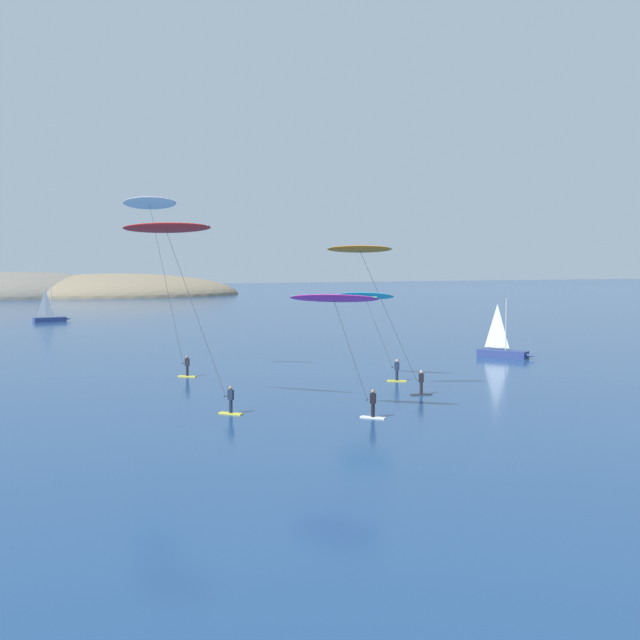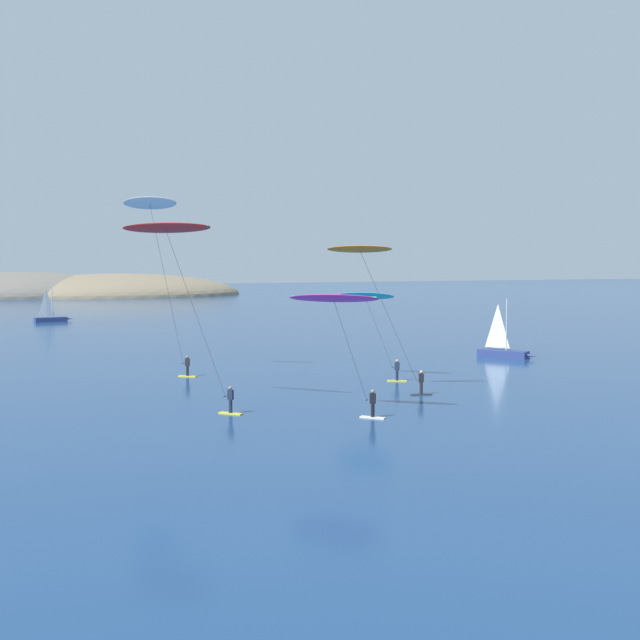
{
  "view_description": "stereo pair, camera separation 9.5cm",
  "coord_description": "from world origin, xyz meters",
  "px_view_note": "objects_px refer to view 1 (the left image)",
  "views": [
    {
      "loc": [
        -36.13,
        -29.52,
        9.18
      ],
      "look_at": [
        -13.28,
        20.33,
        5.2
      ],
      "focal_mm": 45.0,
      "sensor_mm": 36.0,
      "label": 1
    },
    {
      "loc": [
        -36.05,
        -29.56,
        9.18
      ],
      "look_at": [
        -13.28,
        20.33,
        5.2
      ],
      "focal_mm": 45.0,
      "sensor_mm": 36.0,
      "label": 2
    }
  ],
  "objects_px": {
    "sailboat_near": "(506,351)",
    "kitesurfer_magenta": "(337,307)",
    "kitesurfer_cyan": "(368,302)",
    "kitesurfer_white": "(153,217)",
    "kitesurfer_red": "(171,242)",
    "sailboat_far": "(52,318)",
    "kitesurfer_orange": "(367,265)"
  },
  "relations": [
    {
      "from": "kitesurfer_cyan",
      "to": "kitesurfer_red",
      "type": "relative_size",
      "value": 0.59
    },
    {
      "from": "kitesurfer_orange",
      "to": "kitesurfer_red",
      "type": "bearing_deg",
      "value": 178.32
    },
    {
      "from": "kitesurfer_magenta",
      "to": "kitesurfer_orange",
      "type": "xyz_separation_m",
      "value": [
        5.13,
        5.92,
        2.46
      ]
    },
    {
      "from": "sailboat_near",
      "to": "kitesurfer_white",
      "type": "bearing_deg",
      "value": 177.16
    },
    {
      "from": "kitesurfer_white",
      "to": "kitesurfer_red",
      "type": "bearing_deg",
      "value": -98.89
    },
    {
      "from": "sailboat_near",
      "to": "kitesurfer_magenta",
      "type": "relative_size",
      "value": 0.77
    },
    {
      "from": "kitesurfer_orange",
      "to": "kitesurfer_white",
      "type": "bearing_deg",
      "value": 125.64
    },
    {
      "from": "kitesurfer_cyan",
      "to": "kitesurfer_magenta",
      "type": "bearing_deg",
      "value": -124.95
    },
    {
      "from": "kitesurfer_white",
      "to": "sailboat_near",
      "type": "bearing_deg",
      "value": -2.84
    },
    {
      "from": "sailboat_near",
      "to": "kitesurfer_magenta",
      "type": "height_order",
      "value": "kitesurfer_magenta"
    },
    {
      "from": "sailboat_far",
      "to": "kitesurfer_white",
      "type": "xyz_separation_m",
      "value": [
        0.97,
        -65.07,
        12.09
      ]
    },
    {
      "from": "kitesurfer_magenta",
      "to": "sailboat_near",
      "type": "bearing_deg",
      "value": 35.54
    },
    {
      "from": "kitesurfer_magenta",
      "to": "kitesurfer_cyan",
      "type": "relative_size",
      "value": 1.06
    },
    {
      "from": "kitesurfer_magenta",
      "to": "kitesurfer_cyan",
      "type": "bearing_deg",
      "value": 55.05
    },
    {
      "from": "sailboat_near",
      "to": "kitesurfer_cyan",
      "type": "bearing_deg",
      "value": -158.78
    },
    {
      "from": "kitesurfer_cyan",
      "to": "sailboat_near",
      "type": "bearing_deg",
      "value": 21.22
    },
    {
      "from": "sailboat_near",
      "to": "kitesurfer_magenta",
      "type": "bearing_deg",
      "value": -144.46
    },
    {
      "from": "kitesurfer_white",
      "to": "kitesurfer_cyan",
      "type": "relative_size",
      "value": 2.08
    },
    {
      "from": "sailboat_far",
      "to": "kitesurfer_orange",
      "type": "bearing_deg",
      "value": -81.48
    },
    {
      "from": "sailboat_far",
      "to": "kitesurfer_orange",
      "type": "distance_m",
      "value": 81.86
    },
    {
      "from": "sailboat_near",
      "to": "kitesurfer_orange",
      "type": "xyz_separation_m",
      "value": [
        -22.47,
        -13.79,
        8.34
      ]
    },
    {
      "from": "sailboat_far",
      "to": "kitesurfer_red",
      "type": "xyz_separation_m",
      "value": [
        -1.38,
        -80.14,
        9.79
      ]
    },
    {
      "from": "kitesurfer_white",
      "to": "kitesurfer_magenta",
      "type": "relative_size",
      "value": 1.95
    },
    {
      "from": "kitesurfer_white",
      "to": "kitesurfer_cyan",
      "type": "height_order",
      "value": "kitesurfer_white"
    },
    {
      "from": "kitesurfer_white",
      "to": "kitesurfer_red",
      "type": "relative_size",
      "value": 1.23
    },
    {
      "from": "sailboat_far",
      "to": "kitesurfer_cyan",
      "type": "xyz_separation_m",
      "value": [
        15.56,
        -74.1,
        5.42
      ]
    },
    {
      "from": "kitesurfer_white",
      "to": "kitesurfer_red",
      "type": "distance_m",
      "value": 15.42
    },
    {
      "from": "kitesurfer_magenta",
      "to": "kitesurfer_orange",
      "type": "relative_size",
      "value": 0.71
    },
    {
      "from": "kitesurfer_white",
      "to": "kitesurfer_magenta",
      "type": "bearing_deg",
      "value": -74.43
    },
    {
      "from": "sailboat_near",
      "to": "kitesurfer_magenta",
      "type": "distance_m",
      "value": 34.42
    },
    {
      "from": "kitesurfer_magenta",
      "to": "kitesurfer_red",
      "type": "bearing_deg",
      "value": 142.77
    },
    {
      "from": "sailboat_near",
      "to": "kitesurfer_white",
      "type": "distance_m",
      "value": 35.7
    }
  ]
}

